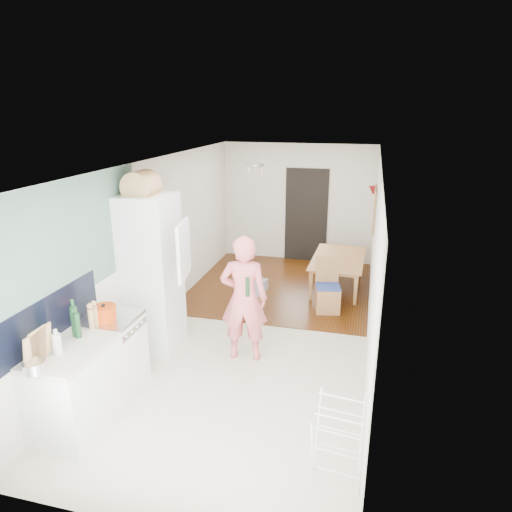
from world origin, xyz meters
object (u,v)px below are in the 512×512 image
at_px(stool, 253,303).
at_px(dining_chair, 328,286).
at_px(drying_rack, 338,445).
at_px(dining_table, 339,275).
at_px(person, 244,288).

bearing_deg(stool, dining_chair, 20.90).
distance_m(dining_chair, drying_rack, 3.63).
distance_m(dining_chair, stool, 1.25).
bearing_deg(dining_chair, stool, -171.44).
height_order(stool, drying_rack, drying_rack).
height_order(dining_chair, drying_rack, dining_chair).
height_order(dining_chair, stool, dining_chair).
height_order(dining_table, stool, dining_table).
bearing_deg(dining_table, drying_rack, -174.38).
height_order(dining_table, dining_chair, dining_chair).
bearing_deg(dining_table, stool, 142.33).
bearing_deg(person, stool, -88.53).
relative_size(dining_chair, stool, 2.17).
bearing_deg(dining_chair, drying_rack, -95.34).
relative_size(person, stool, 4.80).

